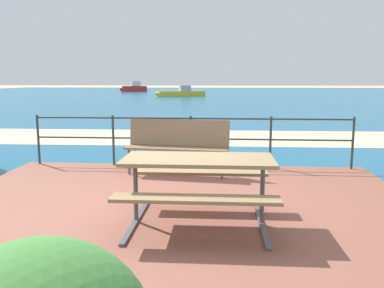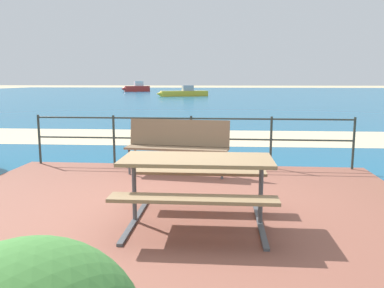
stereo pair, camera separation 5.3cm
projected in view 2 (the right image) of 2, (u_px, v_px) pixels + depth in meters
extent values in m
plane|color=tan|center=(174.00, 212.00, 5.07)|extent=(240.00, 240.00, 0.00)
cube|color=brown|center=(174.00, 210.00, 5.06)|extent=(6.40, 5.20, 0.06)
cube|color=#145B84|center=(221.00, 95.00, 44.41)|extent=(90.00, 90.00, 0.01)
cube|color=beige|center=(204.00, 137.00, 11.63)|extent=(54.04, 4.07, 0.01)
cube|color=#8C704C|center=(197.00, 160.00, 4.38)|extent=(1.67, 0.78, 0.04)
cube|color=#8C704C|center=(193.00, 199.00, 3.86)|extent=(1.67, 0.28, 0.04)
cube|color=#8C704C|center=(200.00, 172.00, 5.00)|extent=(1.67, 0.28, 0.04)
cylinder|color=#4C5156|center=(134.00, 190.00, 4.50)|extent=(0.05, 0.05, 0.74)
cube|color=#4C5156|center=(135.00, 220.00, 4.55)|extent=(0.07, 1.41, 0.03)
cylinder|color=#4C5156|center=(261.00, 193.00, 4.39)|extent=(0.05, 0.05, 0.74)
cube|color=#4C5156|center=(260.00, 224.00, 4.45)|extent=(0.07, 1.41, 0.03)
cube|color=#7A6047|center=(177.00, 148.00, 6.75)|extent=(1.80, 0.61, 0.04)
cube|color=#7A6047|center=(179.00, 133.00, 6.88)|extent=(1.76, 0.29, 0.46)
cylinder|color=#4C5156|center=(129.00, 161.00, 6.80)|extent=(0.04, 0.04, 0.46)
cylinder|color=#4C5156|center=(135.00, 158.00, 7.09)|extent=(0.04, 0.04, 0.46)
cylinder|color=#4C5156|center=(222.00, 165.00, 6.48)|extent=(0.04, 0.04, 0.46)
cylinder|color=#4C5156|center=(224.00, 162.00, 6.77)|extent=(0.04, 0.04, 0.46)
cylinder|color=#2D3833|center=(39.00, 139.00, 7.66)|extent=(0.04, 0.04, 0.95)
cylinder|color=#2D3833|center=(114.00, 140.00, 7.53)|extent=(0.04, 0.04, 0.95)
cylinder|color=#2D3833|center=(191.00, 141.00, 7.41)|extent=(0.04, 0.04, 0.95)
cylinder|color=#2D3833|center=(271.00, 142.00, 7.28)|extent=(0.04, 0.04, 0.95)
cylinder|color=#2D3833|center=(354.00, 143.00, 7.15)|extent=(0.04, 0.04, 0.95)
cylinder|color=#2D3833|center=(191.00, 118.00, 7.34)|extent=(5.90, 0.03, 0.03)
cylinder|color=#2D3833|center=(191.00, 139.00, 7.40)|extent=(5.90, 0.03, 0.03)
cube|color=red|center=(137.00, 89.00, 58.01)|extent=(3.70, 2.67, 0.81)
cube|color=silver|center=(139.00, 84.00, 58.00)|extent=(1.43, 1.18, 0.69)
cone|color=red|center=(123.00, 89.00, 57.19)|extent=(0.79, 0.88, 0.73)
cube|color=yellow|center=(184.00, 94.00, 41.08)|extent=(4.91, 2.76, 0.56)
cube|color=#A5A8AD|center=(188.00, 88.00, 41.11)|extent=(1.30, 1.07, 0.57)
cone|color=yellow|center=(159.00, 94.00, 40.28)|extent=(0.65, 0.66, 0.50)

